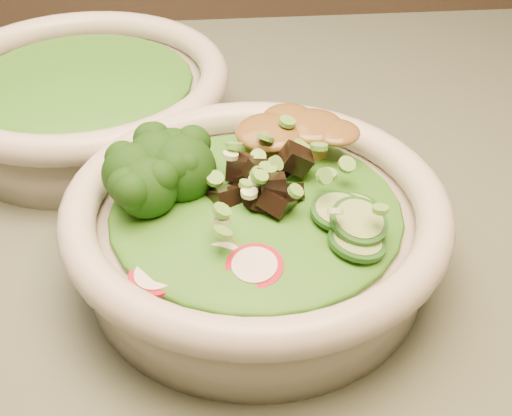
{
  "coord_description": "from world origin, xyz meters",
  "views": [
    {
      "loc": [
        -0.12,
        -0.47,
        1.11
      ],
      "look_at": [
        -0.09,
        -0.08,
        0.81
      ],
      "focal_mm": 50.0,
      "sensor_mm": 36.0,
      "label": 1
    }
  ],
  "objects": [
    {
      "name": "broccoli_florets",
      "position": [
        -0.15,
        -0.05,
        0.83
      ],
      "size": [
        0.1,
        0.1,
        0.04
      ],
      "primitive_type": null,
      "rotation": [
        0.0,
        0.0,
        -0.39
      ],
      "color": "black",
      "rests_on": "salad_bowl"
    },
    {
      "name": "lettuce_bed",
      "position": [
        -0.09,
        -0.08,
        0.81
      ],
      "size": [
        0.21,
        0.21,
        0.02
      ],
      "primitive_type": "ellipsoid",
      "color": "#195D13",
      "rests_on": "salad_bowl"
    },
    {
      "name": "side_bowl",
      "position": [
        -0.23,
        0.13,
        0.79
      ],
      "size": [
        0.27,
        0.27,
        0.07
      ],
      "rotation": [
        0.0,
        0.0,
        -0.38
      ],
      "color": "beige",
      "rests_on": "dining_table"
    },
    {
      "name": "mushroom_heap",
      "position": [
        -0.08,
        -0.07,
        0.82
      ],
      "size": [
        0.09,
        0.09,
        0.04
      ],
      "primitive_type": null,
      "rotation": [
        0.0,
        0.0,
        -0.39
      ],
      "color": "black",
      "rests_on": "salad_bowl"
    },
    {
      "name": "radish_slices",
      "position": [
        -0.12,
        -0.14,
        0.81
      ],
      "size": [
        0.12,
        0.08,
        0.02
      ],
      "primitive_type": null,
      "rotation": [
        0.0,
        0.0,
        -0.39
      ],
      "color": "maroon",
      "rests_on": "salad_bowl"
    },
    {
      "name": "salad_bowl",
      "position": [
        -0.09,
        -0.08,
        0.79
      ],
      "size": [
        0.27,
        0.27,
        0.07
      ],
      "rotation": [
        0.0,
        0.0,
        -0.39
      ],
      "color": "beige",
      "rests_on": "dining_table"
    },
    {
      "name": "peanut_sauce",
      "position": [
        -0.06,
        -0.02,
        0.84
      ],
      "size": [
        0.07,
        0.06,
        0.02
      ],
      "primitive_type": "ellipsoid",
      "color": "brown",
      "rests_on": "tofu_cubes"
    },
    {
      "name": "side_lettuce",
      "position": [
        -0.23,
        0.13,
        0.81
      ],
      "size": [
        0.18,
        0.18,
        0.02
      ],
      "primitive_type": "ellipsoid",
      "color": "#195D13",
      "rests_on": "side_bowl"
    },
    {
      "name": "scallion_garnish",
      "position": [
        -0.09,
        -0.08,
        0.84
      ],
      "size": [
        0.19,
        0.19,
        0.02
      ],
      "primitive_type": null,
      "color": "#5AA339",
      "rests_on": "salad_bowl"
    },
    {
      "name": "tofu_cubes",
      "position": [
        -0.06,
        -0.02,
        0.82
      ],
      "size": [
        0.11,
        0.09,
        0.04
      ],
      "primitive_type": null,
      "rotation": [
        0.0,
        0.0,
        -0.39
      ],
      "color": "olive",
      "rests_on": "salad_bowl"
    },
    {
      "name": "cucumber_slices",
      "position": [
        -0.03,
        -0.11,
        0.82
      ],
      "size": [
        0.09,
        0.09,
        0.04
      ],
      "primitive_type": null,
      "rotation": [
        0.0,
        0.0,
        -0.39
      ],
      "color": "#82A65C",
      "rests_on": "salad_bowl"
    },
    {
      "name": "dining_table",
      "position": [
        0.0,
        0.0,
        0.64
      ],
      "size": [
        1.2,
        0.8,
        0.75
      ],
      "color": "black",
      "rests_on": "ground"
    }
  ]
}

